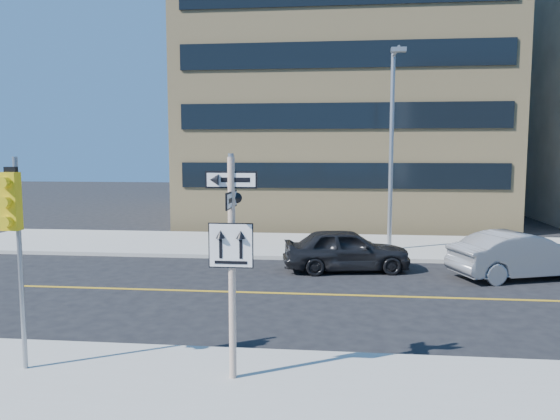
# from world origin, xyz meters

# --- Properties ---
(ground) EXTENTS (120.00, 120.00, 0.00)m
(ground) POSITION_xyz_m (0.00, 0.00, 0.00)
(ground) COLOR black
(ground) RESTS_ON ground
(sign_pole) EXTENTS (0.92, 0.92, 4.06)m
(sign_pole) POSITION_xyz_m (0.00, -2.51, 2.44)
(sign_pole) COLOR white
(sign_pole) RESTS_ON near_sidewalk
(traffic_signal) EXTENTS (0.32, 0.45, 4.00)m
(traffic_signal) POSITION_xyz_m (-4.00, -2.66, 3.03)
(traffic_signal) COLOR gray
(traffic_signal) RESTS_ON near_sidewalk
(parked_car_a) EXTENTS (2.51, 4.70, 1.52)m
(parked_car_a) POSITION_xyz_m (2.16, 7.34, 0.76)
(parked_car_a) COLOR black
(parked_car_a) RESTS_ON ground
(parked_car_b) EXTENTS (3.14, 5.04, 1.57)m
(parked_car_b) POSITION_xyz_m (7.98, 6.83, 0.78)
(parked_car_b) COLOR slate
(parked_car_b) RESTS_ON ground
(streetlight_a) EXTENTS (0.55, 2.25, 8.00)m
(streetlight_a) POSITION_xyz_m (4.00, 10.76, 4.76)
(streetlight_a) COLOR gray
(streetlight_a) RESTS_ON far_sidewalk
(building_brick) EXTENTS (18.00, 18.00, 18.00)m
(building_brick) POSITION_xyz_m (2.00, 25.00, 9.00)
(building_brick) COLOR tan
(building_brick) RESTS_ON ground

